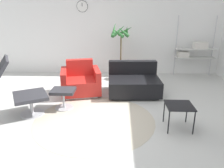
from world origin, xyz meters
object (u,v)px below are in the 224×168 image
(potted_plant, at_px, (121,56))
(couch_low, at_px, (133,83))
(shelf_unit, at_px, (194,50))
(lounge_chair, at_px, (1,81))
(ottoman, at_px, (63,94))
(armchair_red, at_px, (81,82))
(side_table, at_px, (179,107))

(potted_plant, bearing_deg, couch_low, -74.94)
(shelf_unit, bearing_deg, lounge_chair, -145.39)
(couch_low, distance_m, potted_plant, 1.23)
(lounge_chair, xyz_separation_m, ottoman, (0.92, 0.50, -0.43))
(armchair_red, distance_m, potted_plant, 1.56)
(shelf_unit, bearing_deg, potted_plant, -170.64)
(potted_plant, height_order, shelf_unit, shelf_unit)
(side_table, relative_size, potted_plant, 0.28)
(potted_plant, bearing_deg, armchair_red, -127.39)
(ottoman, distance_m, shelf_unit, 4.03)
(ottoman, distance_m, side_table, 2.19)
(couch_low, xyz_separation_m, potted_plant, (-0.30, 1.12, 0.39))
(couch_low, relative_size, side_table, 2.78)
(ottoman, distance_m, potted_plant, 2.34)
(lounge_chair, relative_size, potted_plant, 0.83)
(lounge_chair, height_order, potted_plant, potted_plant)
(armchair_red, xyz_separation_m, couch_low, (1.23, 0.09, -0.03))
(ottoman, height_order, couch_low, couch_low)
(ottoman, xyz_separation_m, shelf_unit, (3.23, 2.36, 0.48))
(side_table, bearing_deg, ottoman, 161.50)
(shelf_unit, bearing_deg, armchair_red, -152.80)
(ottoman, relative_size, armchair_red, 0.45)
(lounge_chair, relative_size, couch_low, 1.08)
(side_table, xyz_separation_m, shelf_unit, (1.15, 3.06, 0.40))
(armchair_red, bearing_deg, lounge_chair, 36.81)
(couch_low, distance_m, side_table, 1.72)
(couch_low, height_order, side_table, couch_low)
(ottoman, bearing_deg, potted_plant, 60.81)
(armchair_red, distance_m, shelf_unit, 3.44)
(armchair_red, bearing_deg, side_table, 128.72)
(ottoman, xyz_separation_m, potted_plant, (1.13, 2.02, 0.35))
(armchair_red, height_order, shelf_unit, shelf_unit)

